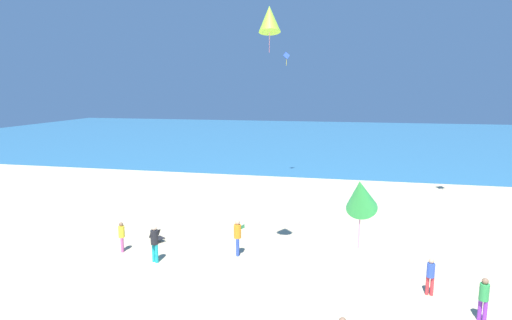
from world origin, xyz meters
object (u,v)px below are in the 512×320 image
object	(u,v)px
person_0	(122,235)
person_1	(484,297)
kite_blue	(286,56)
kite_green	(361,195)
person_3	(430,274)
cooler_box	(239,226)
kite_lime	(270,19)
person_4	(155,241)
beach_chair_far_left	(157,236)
person_6	(238,235)

from	to	relation	value
person_0	person_1	world-z (taller)	person_1
kite_blue	kite_green	distance (m)	25.97
person_3	kite_green	xyz separation A→B (m)	(-2.84, -6.81, 4.53)
person_0	person_1	bearing A→B (deg)	-34.63
cooler_box	kite_lime	world-z (taller)	kite_lime
cooler_box	person_1	bearing A→B (deg)	-35.72
person_1	cooler_box	bearing A→B (deg)	96.88
cooler_box	person_4	size ratio (longest dim) A/B	0.36
person_0	kite_green	bearing A→B (deg)	-61.97
beach_chair_far_left	kite_lime	bearing A→B (deg)	13.37
person_1	person_3	bearing A→B (deg)	84.11
person_6	kite_lime	distance (m)	9.28
person_0	kite_green	size ratio (longest dim) A/B	0.87
person_3	cooler_box	bearing A→B (deg)	68.94
cooler_box	kite_blue	bearing A→B (deg)	87.06
kite_blue	person_1	bearing A→B (deg)	-64.73
person_4	person_6	xyz separation A→B (m)	(3.30, 1.49, -0.00)
person_1	kite_green	distance (m)	8.10
person_4	kite_lime	bearing A→B (deg)	-64.95
person_0	kite_lime	bearing A→B (deg)	-28.34
kite_blue	cooler_box	bearing A→B (deg)	-92.94
beach_chair_far_left	person_6	world-z (taller)	person_6
beach_chair_far_left	person_6	size ratio (longest dim) A/B	0.50
person_3	person_1	bearing A→B (deg)	-126.30
person_4	kite_blue	world-z (taller)	kite_blue
person_1	person_3	size ratio (longest dim) A/B	1.06
person_3	kite_green	bearing A→B (deg)	169.57
person_6	kite_blue	xyz separation A→B (m)	(-0.21, 16.15, 8.99)
kite_green	person_4	bearing A→B (deg)	138.05
person_0	person_4	size ratio (longest dim) A/B	0.85
cooler_box	beach_chair_far_left	bearing A→B (deg)	-141.50
person_1	person_4	size ratio (longest dim) A/B	0.90
cooler_box	person_6	bearing A→B (deg)	-76.57
person_6	kite_green	size ratio (longest dim) A/B	1.03
beach_chair_far_left	person_3	distance (m)	12.46
kite_lime	kite_green	xyz separation A→B (m)	(3.28, -7.57, -4.66)
cooler_box	person_6	distance (m)	3.78
beach_chair_far_left	kite_blue	xyz separation A→B (m)	(4.13, 15.34, 9.67)
person_4	kite_green	xyz separation A→B (m)	(8.23, -7.40, 4.38)
person_1	person_4	bearing A→B (deg)	123.03
cooler_box	person_0	distance (m)	6.23
person_0	kite_blue	world-z (taller)	kite_blue
person_6	kite_green	xyz separation A→B (m)	(4.93, -8.89, 4.38)
beach_chair_far_left	person_4	size ratio (longest dim) A/B	0.49
cooler_box	kite_green	distance (m)	14.70
person_0	person_6	size ratio (longest dim) A/B	0.85
person_1	kite_blue	xyz separation A→B (m)	(-9.31, 19.73, 9.09)
person_0	person_4	xyz separation A→B (m)	(2.01, -0.78, 0.15)
cooler_box	kite_blue	world-z (taller)	kite_blue
person_6	kite_green	world-z (taller)	kite_green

